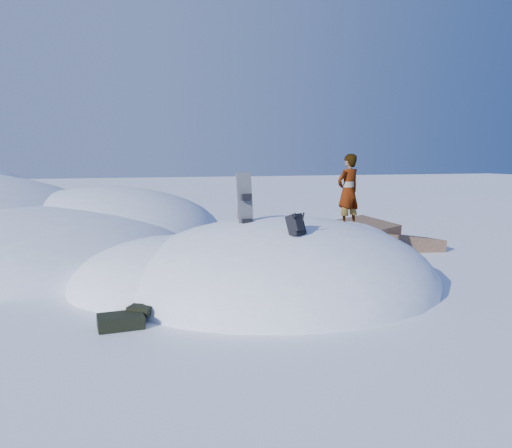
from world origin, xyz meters
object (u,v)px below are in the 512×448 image
object	(u,v)px
snowboard_red	(244,211)
person	(348,191)
backpack	(296,225)
snowboard_dark	(246,213)

from	to	relation	value
snowboard_red	person	world-z (taller)	person
backpack	person	xyz separation A→B (m)	(2.20, 2.14, 0.45)
snowboard_dark	backpack	world-z (taller)	snowboard_dark
snowboard_red	person	distance (m)	2.66
snowboard_red	backpack	world-z (taller)	snowboard_red
snowboard_dark	backpack	distance (m)	1.32
snowboard_dark	person	world-z (taller)	person
backpack	person	distance (m)	3.10
snowboard_red	snowboard_dark	distance (m)	0.91
snowboard_dark	person	xyz separation A→B (m)	(2.84, 0.99, 0.31)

